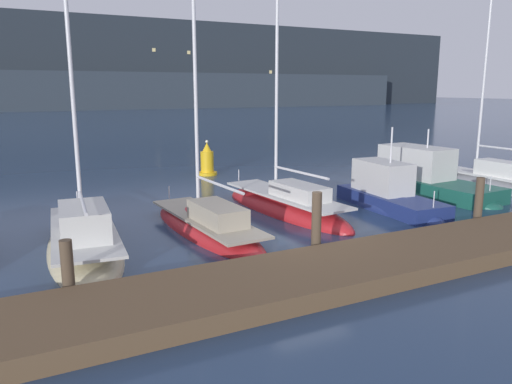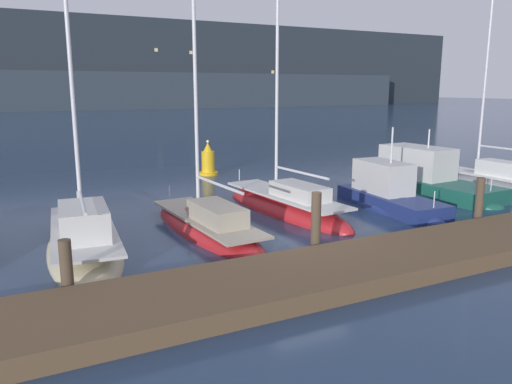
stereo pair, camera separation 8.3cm
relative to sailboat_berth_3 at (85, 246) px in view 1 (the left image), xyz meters
name	(u,v)px [view 1 (the left image)]	position (x,y,z in m)	size (l,w,h in m)	color
ground_plane	(300,248)	(5.83, -2.57, -0.19)	(400.00, 400.00, 0.00)	navy
dock	(352,267)	(5.83, -5.07, 0.03)	(34.87, 2.80, 0.45)	brown
mooring_pile_1	(68,271)	(-0.84, -3.42, 0.53)	(0.28, 0.28, 1.44)	#4C3D2D
mooring_pile_2	(316,225)	(5.83, -3.42, 0.76)	(0.28, 0.28, 1.89)	#4C3D2D
mooring_pile_3	(479,203)	(12.50, -3.42, 0.69)	(0.28, 0.28, 1.77)	#4C3D2D
sailboat_berth_3	(85,246)	(0.00, 0.00, 0.00)	(2.74, 7.36, 11.03)	beige
sailboat_berth_4	(207,228)	(3.99, 0.36, -0.05)	(2.23, 7.55, 11.14)	red
sailboat_berth_5	(285,208)	(7.74, 1.55, -0.06)	(2.47, 7.90, 11.81)	red
motorboat_berth_6	(388,201)	(11.76, 0.21, 0.10)	(2.32, 5.84, 3.86)	navy
motorboat_berth_7	(425,184)	(15.33, 1.80, 0.19)	(3.04, 7.59, 3.46)	#195647
sailboat_berth_8	(485,184)	(18.88, 1.36, -0.05)	(1.76, 6.48, 10.73)	gray
channel_buoy	(207,162)	(8.18, 10.87, 0.53)	(1.08, 1.08, 1.94)	gold
hillside_backdrop	(44,66)	(8.50, 112.23, 9.49)	(240.00, 23.00, 20.99)	#232B33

